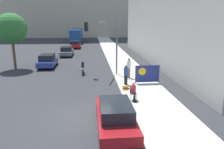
{
  "coord_description": "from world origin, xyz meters",
  "views": [
    {
      "loc": [
        0.14,
        -11.14,
        5.24
      ],
      "look_at": [
        1.58,
        3.49,
        1.57
      ],
      "focal_mm": 35.0,
      "sensor_mm": 36.0,
      "label": 1
    }
  ],
  "objects_px": {
    "seated_protester": "(133,91)",
    "motorcycle_on_road": "(83,69)",
    "parked_car_curbside": "(115,115)",
    "car_on_road_distant": "(76,45)",
    "car_on_road_midblock": "(67,51)",
    "pedestrian_behind": "(129,68)",
    "car_on_road_nearest": "(48,61)",
    "street_tree_near_curb": "(11,29)",
    "protest_banner": "(147,74)",
    "jogger_on_sidewalk": "(126,74)",
    "traffic_light_pole": "(105,37)",
    "city_bus_on_road": "(77,35)"
  },
  "relations": [
    {
      "from": "jogger_on_sidewalk",
      "to": "motorcycle_on_road",
      "type": "relative_size",
      "value": 0.79
    },
    {
      "from": "seated_protester",
      "to": "pedestrian_behind",
      "type": "bearing_deg",
      "value": 103.53
    },
    {
      "from": "jogger_on_sidewalk",
      "to": "parked_car_curbside",
      "type": "distance_m",
      "value": 7.17
    },
    {
      "from": "traffic_light_pole",
      "to": "car_on_road_nearest",
      "type": "distance_m",
      "value": 8.24
    },
    {
      "from": "seated_protester",
      "to": "jogger_on_sidewalk",
      "type": "xyz_separation_m",
      "value": [
        0.1,
        3.63,
        0.2
      ]
    },
    {
      "from": "parked_car_curbside",
      "to": "jogger_on_sidewalk",
      "type": "bearing_deg",
      "value": 76.7
    },
    {
      "from": "car_on_road_midblock",
      "to": "pedestrian_behind",
      "type": "bearing_deg",
      "value": -64.13
    },
    {
      "from": "parked_car_curbside",
      "to": "motorcycle_on_road",
      "type": "distance_m",
      "value": 11.76
    },
    {
      "from": "protest_banner",
      "to": "motorcycle_on_road",
      "type": "xyz_separation_m",
      "value": [
        -5.39,
        4.51,
        -0.43
      ]
    },
    {
      "from": "street_tree_near_curb",
      "to": "city_bus_on_road",
      "type": "bearing_deg",
      "value": 80.65
    },
    {
      "from": "seated_protester",
      "to": "car_on_road_midblock",
      "type": "xyz_separation_m",
      "value": [
        -6.27,
        20.07,
        -0.09
      ]
    },
    {
      "from": "seated_protester",
      "to": "protest_banner",
      "type": "distance_m",
      "value": 4.19
    },
    {
      "from": "jogger_on_sidewalk",
      "to": "motorcycle_on_road",
      "type": "distance_m",
      "value": 5.88
    },
    {
      "from": "car_on_road_distant",
      "to": "pedestrian_behind",
      "type": "bearing_deg",
      "value": -75.3
    },
    {
      "from": "protest_banner",
      "to": "seated_protester",
      "type": "bearing_deg",
      "value": -116.79
    },
    {
      "from": "car_on_road_nearest",
      "to": "motorcycle_on_road",
      "type": "relative_size",
      "value": 2.03
    },
    {
      "from": "protest_banner",
      "to": "motorcycle_on_road",
      "type": "height_order",
      "value": "protest_banner"
    },
    {
      "from": "car_on_road_nearest",
      "to": "street_tree_near_curb",
      "type": "height_order",
      "value": "street_tree_near_curb"
    },
    {
      "from": "car_on_road_distant",
      "to": "street_tree_near_curb",
      "type": "relative_size",
      "value": 0.69
    },
    {
      "from": "parked_car_curbside",
      "to": "car_on_road_distant",
      "type": "relative_size",
      "value": 1.13
    },
    {
      "from": "pedestrian_behind",
      "to": "car_on_road_distant",
      "type": "height_order",
      "value": "pedestrian_behind"
    },
    {
      "from": "car_on_road_midblock",
      "to": "city_bus_on_road",
      "type": "height_order",
      "value": "city_bus_on_road"
    },
    {
      "from": "pedestrian_behind",
      "to": "car_on_road_nearest",
      "type": "xyz_separation_m",
      "value": [
        -8.32,
        6.28,
        -0.37
      ]
    },
    {
      "from": "car_on_road_nearest",
      "to": "street_tree_near_curb",
      "type": "relative_size",
      "value": 0.69
    },
    {
      "from": "parked_car_curbside",
      "to": "car_on_road_midblock",
      "type": "height_order",
      "value": "car_on_road_midblock"
    },
    {
      "from": "protest_banner",
      "to": "parked_car_curbside",
      "type": "bearing_deg",
      "value": -115.87
    },
    {
      "from": "car_on_road_nearest",
      "to": "motorcycle_on_road",
      "type": "xyz_separation_m",
      "value": [
        4.11,
        -3.72,
        -0.19
      ]
    },
    {
      "from": "jogger_on_sidewalk",
      "to": "city_bus_on_road",
      "type": "height_order",
      "value": "city_bus_on_road"
    },
    {
      "from": "jogger_on_sidewalk",
      "to": "traffic_light_pole",
      "type": "relative_size",
      "value": 0.31
    },
    {
      "from": "car_on_road_distant",
      "to": "traffic_light_pole",
      "type": "bearing_deg",
      "value": -79.24
    },
    {
      "from": "car_on_road_midblock",
      "to": "car_on_road_distant",
      "type": "xyz_separation_m",
      "value": [
        0.81,
        9.09,
        0.01
      ]
    },
    {
      "from": "protest_banner",
      "to": "motorcycle_on_road",
      "type": "bearing_deg",
      "value": 140.05
    },
    {
      "from": "protest_banner",
      "to": "parked_car_curbside",
      "type": "relative_size",
      "value": 0.44
    },
    {
      "from": "seated_protester",
      "to": "car_on_road_distant",
      "type": "bearing_deg",
      "value": 121.19
    },
    {
      "from": "seated_protester",
      "to": "motorcycle_on_road",
      "type": "height_order",
      "value": "seated_protester"
    },
    {
      "from": "jogger_on_sidewalk",
      "to": "motorcycle_on_road",
      "type": "height_order",
      "value": "jogger_on_sidewalk"
    },
    {
      "from": "jogger_on_sidewalk",
      "to": "car_on_road_distant",
      "type": "relative_size",
      "value": 0.39
    },
    {
      "from": "jogger_on_sidewalk",
      "to": "car_on_road_nearest",
      "type": "distance_m",
      "value": 11.37
    },
    {
      "from": "city_bus_on_road",
      "to": "car_on_road_nearest",
      "type": "bearing_deg",
      "value": -93.04
    },
    {
      "from": "protest_banner",
      "to": "motorcycle_on_road",
      "type": "relative_size",
      "value": 1.0
    },
    {
      "from": "traffic_light_pole",
      "to": "city_bus_on_road",
      "type": "height_order",
      "value": "traffic_light_pole"
    },
    {
      "from": "seated_protester",
      "to": "car_on_road_distant",
      "type": "distance_m",
      "value": 29.66
    },
    {
      "from": "car_on_road_distant",
      "to": "seated_protester",
      "type": "bearing_deg",
      "value": -79.41
    },
    {
      "from": "motorcycle_on_road",
      "to": "street_tree_near_curb",
      "type": "height_order",
      "value": "street_tree_near_curb"
    },
    {
      "from": "jogger_on_sidewalk",
      "to": "motorcycle_on_road",
      "type": "xyz_separation_m",
      "value": [
        -3.6,
        4.62,
        -0.45
      ]
    },
    {
      "from": "pedestrian_behind",
      "to": "car_on_road_nearest",
      "type": "height_order",
      "value": "pedestrian_behind"
    },
    {
      "from": "parked_car_curbside",
      "to": "pedestrian_behind",
      "type": "bearing_deg",
      "value": 76.0
    },
    {
      "from": "car_on_road_nearest",
      "to": "seated_protester",
      "type": "bearing_deg",
      "value": -57.54
    },
    {
      "from": "seated_protester",
      "to": "city_bus_on_road",
      "type": "bearing_deg",
      "value": 118.78
    },
    {
      "from": "jogger_on_sidewalk",
      "to": "protest_banner",
      "type": "distance_m",
      "value": 1.79
    }
  ]
}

